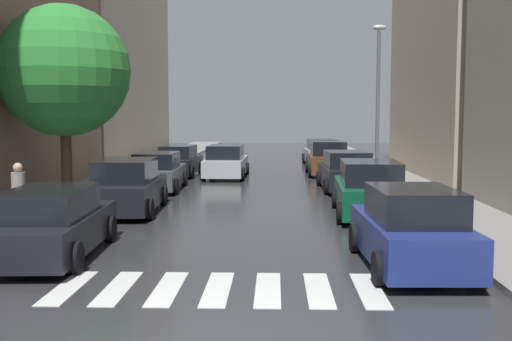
{
  "coord_description": "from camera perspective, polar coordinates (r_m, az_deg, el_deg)",
  "views": [
    {
      "loc": [
        1.03,
        -7.4,
        3.1
      ],
      "look_at": [
        0.2,
        18.25,
        0.76
      ],
      "focal_mm": 42.63,
      "sensor_mm": 36.0,
      "label": 1
    }
  ],
  "objects": [
    {
      "name": "parked_car_left_third",
      "position": [
        25.46,
        -9.22,
        -0.17
      ],
      "size": [
        2.15,
        4.62,
        1.57
      ],
      "rotation": [
        0.0,
        0.0,
        1.6
      ],
      "color": "#474C51",
      "rests_on": "ground"
    },
    {
      "name": "parked_car_left_second",
      "position": [
        19.8,
        -12.01,
        -1.58
      ],
      "size": [
        2.24,
        4.7,
        1.71
      ],
      "rotation": [
        0.0,
        0.0,
        1.61
      ],
      "color": "black",
      "rests_on": "ground"
    },
    {
      "name": "parked_car_right_nearest",
      "position": [
        12.74,
        14.35,
        -5.46
      ],
      "size": [
        2.1,
        4.22,
        1.66
      ],
      "rotation": [
        0.0,
        0.0,
        1.6
      ],
      "color": "navy",
      "rests_on": "ground"
    },
    {
      "name": "parked_car_left_nearest",
      "position": [
        14.04,
        -18.55,
        -4.79
      ],
      "size": [
        2.17,
        4.73,
        1.54
      ],
      "rotation": [
        0.0,
        0.0,
        1.62
      ],
      "color": "black",
      "rests_on": "ground"
    },
    {
      "name": "lamp_post_right",
      "position": [
        27.59,
        11.37,
        7.25
      ],
      "size": [
        0.6,
        0.28,
        6.9
      ],
      "color": "#595B60",
      "rests_on": "sidewalk_right"
    },
    {
      "name": "crosswalk_stripes",
      "position": [
        11.08,
        -3.62,
        -11.02
      ],
      "size": [
        5.85,
        2.2,
        0.01
      ],
      "color": "silver",
      "rests_on": "ground"
    },
    {
      "name": "parked_car_right_fifth",
      "position": [
        37.79,
        6.14,
        1.64
      ],
      "size": [
        2.22,
        4.57,
        1.63
      ],
      "rotation": [
        0.0,
        0.0,
        1.61
      ],
      "color": "#B2B7BF",
      "rests_on": "ground"
    },
    {
      "name": "sidewalk_right",
      "position": [
        32.02,
        11.68,
        -0.32
      ],
      "size": [
        3.0,
        72.0,
        0.15
      ],
      "primitive_type": "cube",
      "color": "gray",
      "rests_on": "ground"
    },
    {
      "name": "building_left_far",
      "position": [
        43.49,
        -14.55,
        12.16
      ],
      "size": [
        6.0,
        19.6,
        16.96
      ],
      "primitive_type": "cube",
      "color": "#B2A38C",
      "rests_on": "ground"
    },
    {
      "name": "parked_car_left_fourth",
      "position": [
        31.27,
        -7.24,
        0.84
      ],
      "size": [
        2.1,
        4.54,
        1.57
      ],
      "rotation": [
        0.0,
        0.0,
        1.53
      ],
      "color": "black",
      "rests_on": "ground"
    },
    {
      "name": "pedestrian_near_tree",
      "position": [
        17.38,
        -21.38,
        -1.97
      ],
      "size": [
        0.36,
        0.36,
        1.69
      ],
      "rotation": [
        0.0,
        0.0,
        5.79
      ],
      "color": "navy",
      "rests_on": "sidewalk_left"
    },
    {
      "name": "parked_car_right_second",
      "position": [
        18.97,
        10.59,
        -1.84
      ],
      "size": [
        2.31,
        4.7,
        1.71
      ],
      "rotation": [
        0.0,
        0.0,
        1.52
      ],
      "color": "#0C4C2D",
      "rests_on": "ground"
    },
    {
      "name": "street_tree_left",
      "position": [
        21.47,
        -17.57,
        8.88
      ],
      "size": [
        4.39,
        4.39,
        6.62
      ],
      "color": "#513823",
      "rests_on": "sidewalk_left"
    },
    {
      "name": "sidewalk_left",
      "position": [
        32.43,
        -11.58,
        -0.24
      ],
      "size": [
        3.0,
        72.0,
        0.15
      ],
      "primitive_type": "cube",
      "color": "gray",
      "rests_on": "ground"
    },
    {
      "name": "car_midroad",
      "position": [
        30.18,
        -2.84,
        0.77
      ],
      "size": [
        2.15,
        4.72,
        1.63
      ],
      "rotation": [
        0.0,
        0.0,
        1.55
      ],
      "color": "#B2B7BF",
      "rests_on": "ground"
    },
    {
      "name": "parked_car_right_third",
      "position": [
        25.38,
        8.45,
        -0.13
      ],
      "size": [
        2.22,
        4.57,
        1.62
      ],
      "rotation": [
        0.0,
        0.0,
        1.6
      ],
      "color": "black",
      "rests_on": "ground"
    },
    {
      "name": "parked_car_right_fourth",
      "position": [
        31.55,
        6.75,
        1.04
      ],
      "size": [
        2.16,
        4.03,
        1.77
      ],
      "rotation": [
        0.0,
        0.0,
        1.57
      ],
      "color": "brown",
      "rests_on": "ground"
    },
    {
      "name": "ground_plane",
      "position": [
        31.57,
        -0.03,
        -0.46
      ],
      "size": [
        28.0,
        72.0,
        0.04
      ],
      "primitive_type": "cube",
      "color": "#2D2D30"
    }
  ]
}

